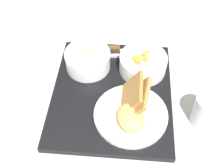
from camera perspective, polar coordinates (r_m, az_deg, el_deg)
The scene contains 8 objects.
ground_plane at distance 0.80m, azimuth 0.00°, elevation -2.25°, with size 4.00×4.00×0.00m, color #ADA89E.
serving_tray at distance 0.79m, azimuth 0.00°, elevation -1.83°, with size 0.40×0.35×0.02m.
bowl_salad at distance 0.82m, azimuth 6.32°, elevation 4.33°, with size 0.14×0.14×0.06m.
bowl_soup at distance 0.82m, azimuth -4.95°, elevation 5.08°, with size 0.13×0.13×0.06m.
plate_main at distance 0.72m, azimuth 3.93°, elevation -5.60°, with size 0.19×0.19×0.09m.
knife at distance 0.88m, azimuth -0.32°, elevation 7.07°, with size 0.05×0.19×0.02m.
spoon at distance 0.87m, azimuth 1.68°, elevation 5.79°, with size 0.05×0.16×0.01m.
glass_water at distance 0.75m, azimuth 18.65°, elevation -5.29°, with size 0.07×0.07×0.09m.
Camera 1 is at (0.48, 0.07, 0.63)m, focal length 45.00 mm.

